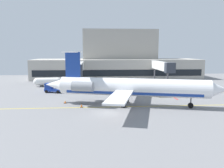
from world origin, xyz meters
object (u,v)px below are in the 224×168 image
Objects in this scene: baggage_tug at (157,92)px; fuel_tank at (48,81)px; regional_jet at (129,87)px; pushback_tractor at (52,88)px; belt_loader at (117,83)px.

fuel_tank reaches higher than baggage_tug.
regional_jet reaches higher than pushback_tractor.
regional_jet is at bearing -132.04° from baggage_tug.
pushback_tractor is 10.16m from fuel_tank.
fuel_tank is (-18.48, 1.76, 0.35)m from belt_loader.
belt_loader is 0.46× the size of fuel_tank.
regional_jet is 7.30× the size of pushback_tractor.
fuel_tank is at bearing 174.56° from belt_loader.
baggage_tug is 1.11× the size of belt_loader.
pushback_tractor is at bearing -74.43° from fuel_tank.
baggage_tug is (7.08, 7.85, -2.34)m from regional_jet.
fuel_tank is (-25.61, 15.95, 0.44)m from baggage_tug.
regional_jet is at bearing -41.56° from pushback_tractor.
regional_jet is at bearing -52.09° from fuel_tank.
regional_jet reaches higher than belt_loader.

